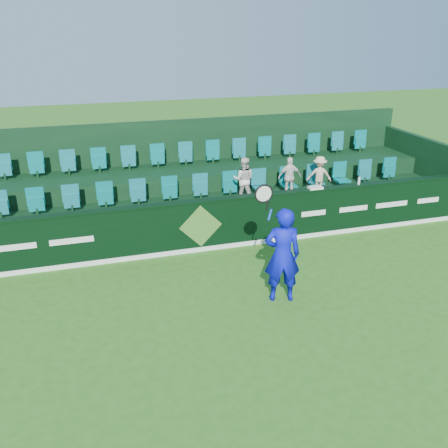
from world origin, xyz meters
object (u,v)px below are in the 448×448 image
object	(u,v)px
spectator_right	(319,175)
tennis_player	(282,255)
towel	(315,188)
drinks_bottle	(359,181)
spectator_middle	(290,177)
spectator_left	(244,179)

from	to	relation	value
spectator_right	tennis_player	bearing A→B (deg)	73.73
towel	drinks_bottle	bearing A→B (deg)	0.00
spectator_right	drinks_bottle	distance (m)	1.28
spectator_middle	towel	bearing A→B (deg)	107.00
spectator_left	towel	size ratio (longest dim) A/B	3.37
towel	spectator_middle	bearing A→B (deg)	102.05
spectator_left	drinks_bottle	xyz separation A→B (m)	(2.91, -1.12, 0.03)
spectator_middle	towel	size ratio (longest dim) A/B	3.10
tennis_player	drinks_bottle	xyz separation A→B (m)	(3.43, 2.85, 0.42)
tennis_player	towel	size ratio (longest dim) A/B	7.24
towel	drinks_bottle	world-z (taller)	drinks_bottle
spectator_left	towel	bearing A→B (deg)	168.89
tennis_player	spectator_middle	distance (m)	4.42
spectator_middle	drinks_bottle	bearing A→B (deg)	148.82
tennis_player	spectator_right	distance (m)	4.88
tennis_player	spectator_middle	world-z (taller)	tennis_player
spectator_middle	drinks_bottle	distance (m)	1.90
drinks_bottle	tennis_player	bearing A→B (deg)	-140.24
drinks_bottle	towel	bearing A→B (deg)	180.00
spectator_left	spectator_right	bearing A→B (deg)	-156.34
towel	drinks_bottle	size ratio (longest dim) A/B	1.81
towel	drinks_bottle	distance (m)	1.30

